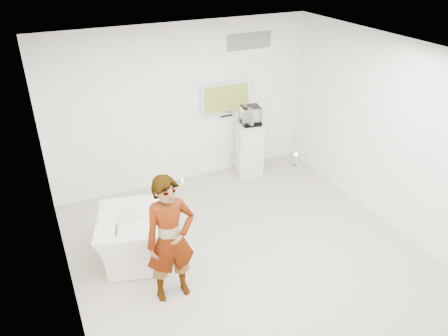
{
  "coord_description": "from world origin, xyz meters",
  "views": [
    {
      "loc": [
        -2.56,
        -4.66,
        4.3
      ],
      "look_at": [
        -0.06,
        0.6,
        1.15
      ],
      "focal_mm": 35.0,
      "sensor_mm": 36.0,
      "label": 1
    }
  ],
  "objects_px": {
    "tv": "(226,98)",
    "pedestal": "(250,149)",
    "armchair": "(134,237)",
    "floor_uplight": "(295,160)",
    "person": "(170,240)"
  },
  "relations": [
    {
      "from": "tv",
      "to": "pedestal",
      "type": "distance_m",
      "value": 1.13
    },
    {
      "from": "armchair",
      "to": "pedestal",
      "type": "relative_size",
      "value": 1.06
    },
    {
      "from": "pedestal",
      "to": "floor_uplight",
      "type": "bearing_deg",
      "value": -10.28
    },
    {
      "from": "person",
      "to": "floor_uplight",
      "type": "bearing_deg",
      "value": 33.59
    },
    {
      "from": "armchair",
      "to": "pedestal",
      "type": "distance_m",
      "value": 3.2
    },
    {
      "from": "pedestal",
      "to": "floor_uplight",
      "type": "relative_size",
      "value": 3.54
    },
    {
      "from": "armchair",
      "to": "floor_uplight",
      "type": "height_order",
      "value": "armchair"
    },
    {
      "from": "tv",
      "to": "floor_uplight",
      "type": "distance_m",
      "value": 2.02
    },
    {
      "from": "pedestal",
      "to": "person",
      "type": "bearing_deg",
      "value": -134.77
    },
    {
      "from": "tv",
      "to": "floor_uplight",
      "type": "xyz_separation_m",
      "value": [
        1.37,
        -0.5,
        -1.4
      ]
    },
    {
      "from": "person",
      "to": "armchair",
      "type": "distance_m",
      "value": 1.12
    },
    {
      "from": "person",
      "to": "floor_uplight",
      "type": "relative_size",
      "value": 5.92
    },
    {
      "from": "person",
      "to": "armchair",
      "type": "xyz_separation_m",
      "value": [
        -0.27,
        0.95,
        -0.53
      ]
    },
    {
      "from": "armchair",
      "to": "tv",
      "type": "bearing_deg",
      "value": -34.71
    },
    {
      "from": "tv",
      "to": "floor_uplight",
      "type": "bearing_deg",
      "value": -19.83
    }
  ]
}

